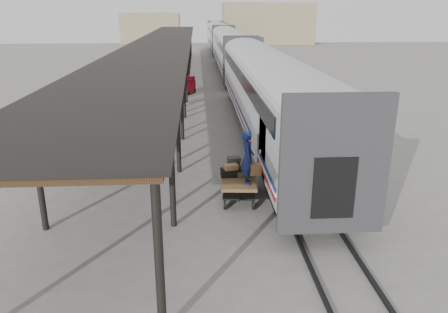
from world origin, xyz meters
The scene contains 11 objects.
ground centered at (0.00, 0.00, 0.00)m, with size 160.00×160.00×0.00m, color slate.
train centered at (3.19, 33.79, 2.69)m, with size 3.45×76.01×4.01m.
canopy centered at (-3.40, 24.00, 4.00)m, with size 4.90×64.30×4.15m.
rails centered at (3.20, 34.00, 0.06)m, with size 1.54×150.00×0.12m.
building_far centered at (14.00, 78.00, 4.00)m, with size 18.00×10.00×8.00m, color tan.
building_left centered at (-10.00, 82.00, 3.00)m, with size 12.00×8.00×6.00m, color tan.
baggage_cart centered at (0.97, 0.05, 0.65)m, with size 1.44×2.49×0.86m.
suitcase_stack centered at (0.90, 0.38, 1.05)m, with size 1.41×1.15×0.59m.
luggage_tug centered at (-1.38, 21.49, 0.65)m, with size 1.53×1.85×1.41m.
porter centered at (1.20, -0.60, 1.82)m, with size 0.70×0.46×1.91m, color navy.
pedestrian centered at (-1.90, 16.00, 0.90)m, with size 1.06×0.44×1.81m, color black.
Camera 1 is at (-0.49, -14.88, 6.71)m, focal length 35.00 mm.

